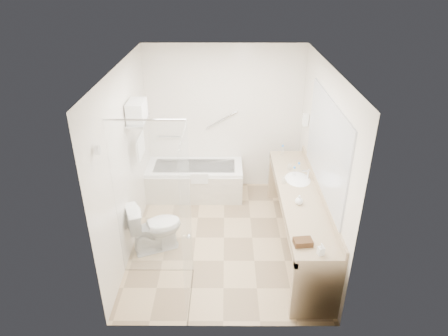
{
  "coord_description": "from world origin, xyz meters",
  "views": [
    {
      "loc": [
        0.02,
        -4.74,
        3.62
      ],
      "look_at": [
        0.0,
        0.3,
        1.0
      ],
      "focal_mm": 32.0,
      "sensor_mm": 36.0,
      "label": 1
    }
  ],
  "objects_px": {
    "vanity_counter": "(299,207)",
    "toilet": "(155,227)",
    "amenity_basket": "(303,242)",
    "water_bottle_left": "(294,173)",
    "bathtub": "(195,180)"
  },
  "relations": [
    {
      "from": "vanity_counter",
      "to": "amenity_basket",
      "type": "distance_m",
      "value": 1.12
    },
    {
      "from": "water_bottle_left",
      "to": "bathtub",
      "type": "bearing_deg",
      "value": 147.21
    },
    {
      "from": "vanity_counter",
      "to": "amenity_basket",
      "type": "bearing_deg",
      "value": -98.01
    },
    {
      "from": "vanity_counter",
      "to": "toilet",
      "type": "height_order",
      "value": "vanity_counter"
    },
    {
      "from": "toilet",
      "to": "amenity_basket",
      "type": "relative_size",
      "value": 3.66
    },
    {
      "from": "toilet",
      "to": "amenity_basket",
      "type": "distance_m",
      "value": 2.14
    },
    {
      "from": "vanity_counter",
      "to": "water_bottle_left",
      "type": "relative_size",
      "value": 14.54
    },
    {
      "from": "vanity_counter",
      "to": "water_bottle_left",
      "type": "xyz_separation_m",
      "value": [
        -0.03,
        0.42,
        0.29
      ]
    },
    {
      "from": "toilet",
      "to": "water_bottle_left",
      "type": "xyz_separation_m",
      "value": [
        1.95,
        0.51,
        0.57
      ]
    },
    {
      "from": "vanity_counter",
      "to": "water_bottle_left",
      "type": "bearing_deg",
      "value": 93.59
    },
    {
      "from": "vanity_counter",
      "to": "toilet",
      "type": "relative_size",
      "value": 3.67
    },
    {
      "from": "bathtub",
      "to": "water_bottle_left",
      "type": "xyz_separation_m",
      "value": [
        1.5,
        -0.96,
        0.66
      ]
    },
    {
      "from": "toilet",
      "to": "water_bottle_left",
      "type": "relative_size",
      "value": 3.96
    },
    {
      "from": "amenity_basket",
      "to": "vanity_counter",
      "type": "bearing_deg",
      "value": 81.99
    },
    {
      "from": "bathtub",
      "to": "amenity_basket",
      "type": "xyz_separation_m",
      "value": [
        1.37,
        -2.47,
        0.61
      ]
    }
  ]
}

